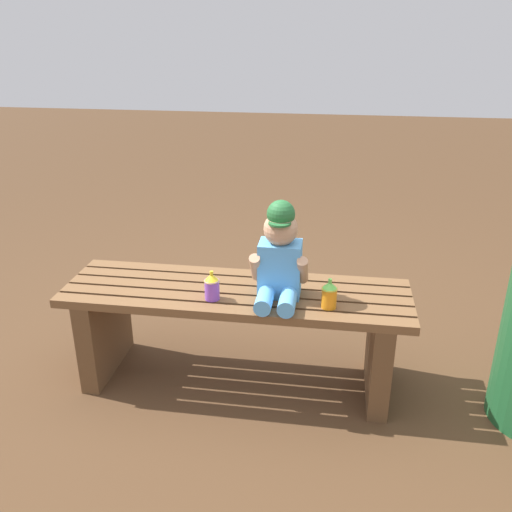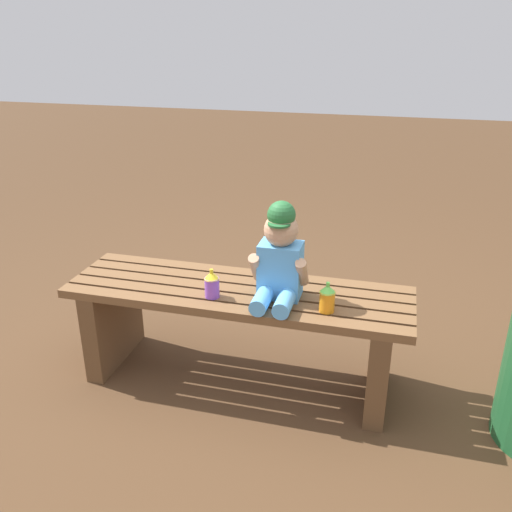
# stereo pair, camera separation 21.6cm
# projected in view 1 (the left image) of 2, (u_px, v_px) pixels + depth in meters

# --- Properties ---
(ground_plane) EXTENTS (16.00, 16.00, 0.00)m
(ground_plane) POSITION_uv_depth(u_px,v_px,m) (237.00, 378.00, 2.47)
(ground_plane) COLOR #4C331E
(park_bench) EXTENTS (1.46, 0.42, 0.45)m
(park_bench) POSITION_uv_depth(u_px,v_px,m) (237.00, 321.00, 2.35)
(park_bench) COLOR brown
(park_bench) RESTS_ON ground_plane
(child_figure) EXTENTS (0.23, 0.27, 0.40)m
(child_figure) POSITION_uv_depth(u_px,v_px,m) (280.00, 257.00, 2.16)
(child_figure) COLOR #59A5E5
(child_figure) RESTS_ON park_bench
(sippy_cup_left) EXTENTS (0.06, 0.06, 0.12)m
(sippy_cup_left) POSITION_uv_depth(u_px,v_px,m) (212.00, 286.00, 2.19)
(sippy_cup_left) COLOR #8C4CCC
(sippy_cup_left) RESTS_ON park_bench
(sippy_cup_right) EXTENTS (0.06, 0.06, 0.12)m
(sippy_cup_right) POSITION_uv_depth(u_px,v_px,m) (329.00, 294.00, 2.12)
(sippy_cup_right) COLOR orange
(sippy_cup_right) RESTS_ON park_bench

